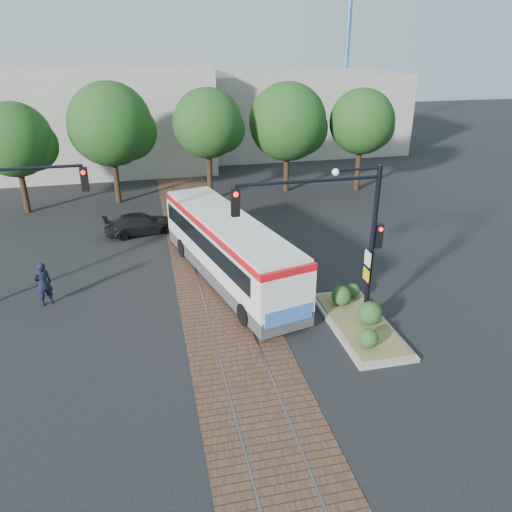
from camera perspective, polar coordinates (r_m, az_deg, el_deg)
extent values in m
plane|color=black|center=(19.25, -2.86, -8.19)|extent=(120.00, 120.00, 0.00)
cube|color=brown|center=(22.69, -4.66, -2.87)|extent=(3.60, 40.00, 0.01)
cube|color=slate|center=(22.61, -6.55, -3.04)|extent=(0.06, 40.00, 0.01)
cube|color=slate|center=(22.78, -2.80, -2.67)|extent=(0.06, 40.00, 0.01)
cylinder|color=#382314|center=(34.03, -24.98, 6.83)|extent=(0.36, 0.36, 2.86)
sphere|color=#133E16|center=(33.36, -25.92, 11.86)|extent=(4.40, 4.40, 4.40)
cylinder|color=#382314|center=(34.02, -15.66, 8.44)|extent=(0.36, 0.36, 3.12)
sphere|color=#133E16|center=(33.29, -16.36, 14.25)|extent=(5.20, 5.20, 5.20)
cylinder|color=#382314|center=(33.43, -5.32, 9.20)|extent=(0.36, 0.36, 3.39)
sphere|color=#133E16|center=(32.73, -5.55, 14.86)|extent=(4.40, 4.40, 4.40)
cylinder|color=#382314|center=(35.36, 3.49, 9.65)|extent=(0.36, 0.36, 2.86)
sphere|color=#133E16|center=(34.67, 3.64, 15.06)|extent=(5.20, 5.20, 5.20)
cylinder|color=#382314|center=(36.31, 11.57, 9.81)|extent=(0.36, 0.36, 3.12)
sphere|color=#133E16|center=(35.67, 12.01, 14.80)|extent=(4.40, 4.40, 4.40)
cube|color=#ADA899|center=(44.79, -20.25, 14.71)|extent=(22.00, 12.00, 8.00)
cube|color=#ADA899|center=(48.80, 4.96, 16.13)|extent=(18.00, 10.00, 7.00)
cylinder|color=#3F72B2|center=(54.16, 10.37, 22.49)|extent=(0.50, 0.50, 18.00)
cube|color=#404043|center=(22.65, -3.08, -1.50)|extent=(4.70, 10.94, 0.63)
cube|color=white|center=(22.17, -3.15, 1.21)|extent=(4.72, 10.95, 1.70)
cube|color=black|center=(22.29, -3.44, 2.08)|extent=(4.52, 9.92, 0.80)
cube|color=red|center=(21.80, -3.21, 3.58)|extent=(4.75, 10.95, 0.27)
cube|color=white|center=(21.74, -3.22, 4.02)|extent=(4.57, 10.58, 0.13)
cube|color=black|center=(17.79, 3.62, -3.63)|extent=(1.41, 0.44, 0.80)
cube|color=blue|center=(18.21, 3.77, -6.81)|extent=(1.92, 0.52, 0.63)
cube|color=orange|center=(22.10, 0.57, -0.36)|extent=(1.00, 3.92, 0.98)
cylinder|color=black|center=(19.21, -1.25, -6.67)|extent=(0.51, 0.94, 0.89)
cylinder|color=black|center=(20.05, 4.08, -5.31)|extent=(0.51, 0.94, 0.89)
cylinder|color=black|center=(25.24, -8.32, 0.96)|extent=(0.51, 0.94, 0.89)
cylinder|color=black|center=(25.89, -4.03, 1.77)|extent=(0.51, 0.94, 0.89)
cube|color=gray|center=(19.67, 11.70, -7.69)|extent=(2.20, 5.20, 0.15)
cube|color=olive|center=(19.61, 11.73, -7.41)|extent=(1.90, 4.80, 0.08)
sphere|color=#1E4719|center=(18.04, 12.71, -9.09)|extent=(0.70, 0.70, 0.70)
sphere|color=#1E4719|center=(19.33, 12.91, -6.34)|extent=(0.90, 0.90, 0.90)
sphere|color=#1E4719|center=(20.42, 9.74, -4.45)|extent=(0.80, 0.80, 0.80)
sphere|color=#1E4719|center=(21.12, 10.98, -3.83)|extent=(0.60, 0.60, 0.60)
cylinder|color=black|center=(18.52, 13.11, 1.04)|extent=(0.18, 0.18, 6.00)
cylinder|color=black|center=(16.74, 6.12, 8.52)|extent=(5.00, 0.12, 0.12)
cube|color=black|center=(16.29, -2.38, 6.16)|extent=(0.28, 0.22, 0.95)
sphere|color=#FF190C|center=(16.06, -2.31, 7.03)|extent=(0.18, 0.18, 0.18)
cube|color=black|center=(18.47, 13.84, 2.24)|extent=(0.26, 0.20, 0.90)
sphere|color=#FF190C|center=(18.25, 14.11, 2.96)|extent=(0.16, 0.16, 0.16)
cube|color=white|center=(18.51, 12.65, -0.28)|extent=(0.04, 0.45, 0.55)
cube|color=yellow|center=(18.78, 12.47, -2.09)|extent=(0.04, 0.45, 0.45)
cylinder|color=black|center=(17.28, 11.59, 9.69)|extent=(1.60, 0.08, 0.08)
sphere|color=silver|center=(16.98, 9.07, 9.45)|extent=(0.24, 0.24, 0.24)
cylinder|color=black|center=(21.07, -25.34, 9.01)|extent=(4.50, 0.12, 0.12)
cube|color=black|center=(20.84, -19.01, 8.29)|extent=(0.28, 0.22, 0.95)
sphere|color=#FF190C|center=(20.63, -19.15, 8.99)|extent=(0.18, 0.18, 0.18)
imported|color=black|center=(22.11, -23.13, -2.93)|extent=(0.82, 0.72, 1.89)
imported|color=black|center=(28.51, -13.05, 3.62)|extent=(4.18, 2.37, 1.14)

